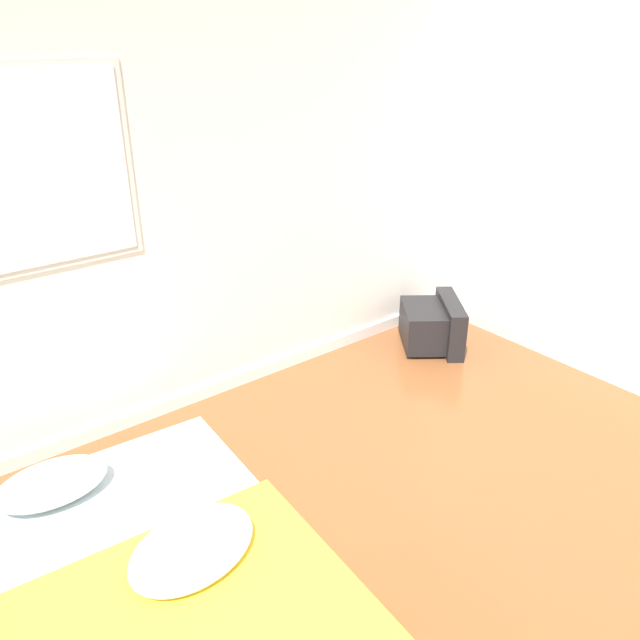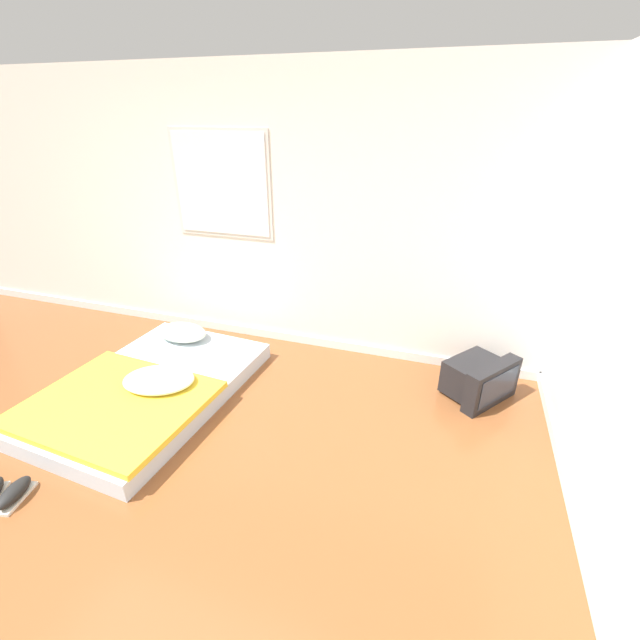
# 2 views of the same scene
# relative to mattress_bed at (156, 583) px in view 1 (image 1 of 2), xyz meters

# --- Properties ---
(wall_back) EXTENTS (7.99, 0.08, 2.60)m
(wall_back) POSITION_rel_mattress_bed_xyz_m (0.40, 1.32, 1.19)
(wall_back) COLOR white
(wall_back) RESTS_ON ground_plane
(mattress_bed) EXTENTS (1.42, 1.98, 0.29)m
(mattress_bed) POSITION_rel_mattress_bed_xyz_m (0.00, 0.00, 0.00)
(mattress_bed) COLOR silver
(mattress_bed) RESTS_ON ground_plane
(crt_tv) EXTENTS (0.64, 0.66, 0.36)m
(crt_tv) POSITION_rel_mattress_bed_xyz_m (2.65, 0.88, 0.07)
(crt_tv) COLOR black
(crt_tv) RESTS_ON ground_plane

